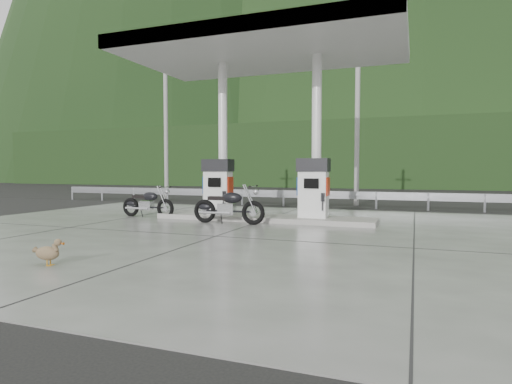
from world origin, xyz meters
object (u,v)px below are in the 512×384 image
(duck, at_px, (47,254))
(motorcycle_left, at_px, (148,204))
(gas_pump_right, at_px, (313,188))
(gas_pump_left, at_px, (218,187))
(motorcycle_right, at_px, (229,207))

(duck, bearing_deg, motorcycle_left, 106.62)
(motorcycle_left, bearing_deg, gas_pump_right, 7.87)
(gas_pump_right, distance_m, duck, 7.90)
(gas_pump_left, relative_size, gas_pump_right, 1.00)
(gas_pump_left, height_order, motorcycle_right, gas_pump_left)
(motorcycle_left, relative_size, motorcycle_right, 0.91)
(gas_pump_left, xyz_separation_m, motorcycle_left, (-2.40, -0.50, -0.59))
(motorcycle_right, relative_size, duck, 3.91)
(gas_pump_left, xyz_separation_m, motorcycle_right, (0.89, -1.13, -0.55))
(motorcycle_left, xyz_separation_m, motorcycle_right, (3.28, -0.63, 0.04))
(motorcycle_right, bearing_deg, motorcycle_left, 167.68)
(gas_pump_left, distance_m, gas_pump_right, 3.20)
(gas_pump_right, relative_size, motorcycle_left, 0.93)
(duck, bearing_deg, motorcycle_right, 79.59)
(gas_pump_left, distance_m, motorcycle_right, 1.54)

